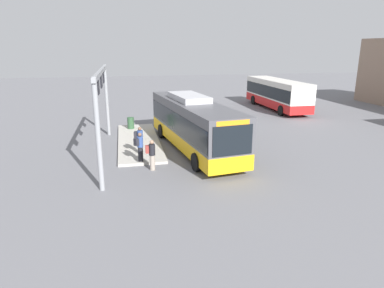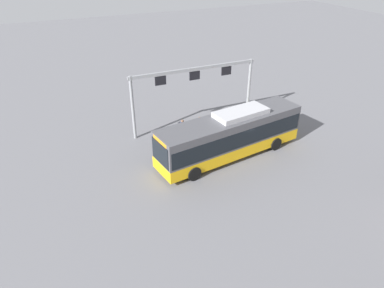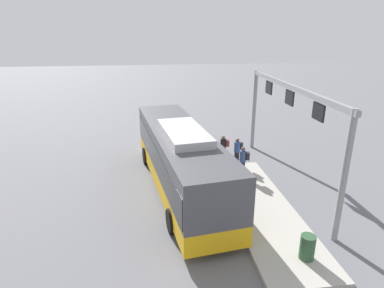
{
  "view_description": "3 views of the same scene",
  "coord_description": "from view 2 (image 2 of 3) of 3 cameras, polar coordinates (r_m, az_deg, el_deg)",
  "views": [
    {
      "loc": [
        20.61,
        -4.31,
        6.38
      ],
      "look_at": [
        3.32,
        -0.75,
        1.32
      ],
      "focal_mm": 31.51,
      "sensor_mm": 36.0,
      "label": 1
    },
    {
      "loc": [
        11.65,
        19.0,
        13.78
      ],
      "look_at": [
        2.92,
        -0.25,
        1.54
      ],
      "focal_mm": 32.72,
      "sensor_mm": 36.0,
      "label": 2
    },
    {
      "loc": [
        -14.93,
        1.39,
        7.75
      ],
      "look_at": [
        1.6,
        -0.8,
        1.85
      ],
      "focal_mm": 30.8,
      "sensor_mm": 36.0,
      "label": 3
    }
  ],
  "objects": [
    {
      "name": "platform_sign_gantry",
      "position": [
        28.75,
        0.43,
        9.84
      ],
      "size": [
        10.95,
        0.24,
        5.2
      ],
      "color": "gray",
      "rests_on": "ground"
    },
    {
      "name": "person_waiting_mid",
      "position": [
        27.99,
        1.22,
        3.02
      ],
      "size": [
        0.42,
        0.58,
        1.67
      ],
      "rotation": [
        0.0,
        0.0,
        1.34
      ],
      "color": "black",
      "rests_on": "platform_curb"
    },
    {
      "name": "platform_curb",
      "position": [
        29.78,
        6.86,
        2.46
      ],
      "size": [
        10.0,
        2.8,
        0.16
      ],
      "primitive_type": "cube",
      "color": "#B2ADA3",
      "rests_on": "ground"
    },
    {
      "name": "trash_bin",
      "position": [
        31.72,
        12.2,
        4.83
      ],
      "size": [
        0.52,
        0.52,
        0.9
      ],
      "primitive_type": "cylinder",
      "color": "#2D5133",
      "rests_on": "platform_curb"
    },
    {
      "name": "person_waiting_near",
      "position": [
        27.52,
        -1.61,
        2.51
      ],
      "size": [
        0.54,
        0.6,
        1.67
      ],
      "rotation": [
        0.0,
        0.0,
        2.15
      ],
      "color": "black",
      "rests_on": "platform_curb"
    },
    {
      "name": "person_boarding",
      "position": [
        26.78,
        -3.31,
        1.25
      ],
      "size": [
        0.35,
        0.53,
        1.67
      ],
      "rotation": [
        0.0,
        0.0,
        1.55
      ],
      "color": "gray",
      "rests_on": "ground"
    },
    {
      "name": "ground_plane",
      "position": [
        26.2,
        6.05,
        -1.84
      ],
      "size": [
        120.0,
        120.0,
        0.0
      ],
      "primitive_type": "plane",
      "color": "slate"
    },
    {
      "name": "bus_main",
      "position": [
        25.3,
        6.28,
        1.65
      ],
      "size": [
        11.59,
        4.06,
        3.46
      ],
      "rotation": [
        0.0,
        0.0,
        0.14
      ],
      "color": "#EAAD14",
      "rests_on": "ground"
    }
  ]
}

